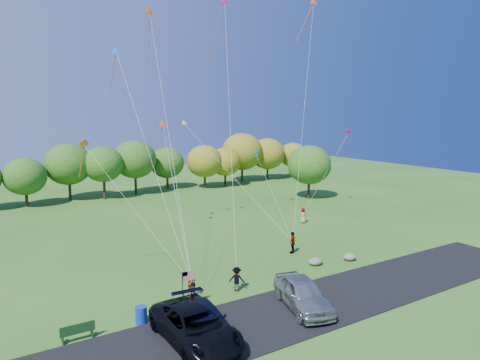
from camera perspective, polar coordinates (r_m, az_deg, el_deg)
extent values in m
plane|color=#295A19|center=(29.61, 1.38, -14.40)|extent=(140.00, 140.00, 0.00)
cube|color=black|center=(26.64, 6.30, -17.14)|extent=(44.00, 6.00, 0.06)
cylinder|color=#3A2915|center=(62.70, -27.29, -1.71)|extent=(0.36, 0.36, 2.63)
ellipsoid|color=#1C5215|center=(62.24, -27.50, 1.28)|extent=(6.11, 6.11, 5.50)
cylinder|color=#3A2915|center=(61.83, -21.56, -1.55)|extent=(0.36, 0.36, 2.48)
ellipsoid|color=#1C5215|center=(61.38, -21.73, 1.37)|extent=(5.95, 5.95, 5.35)
cylinder|color=#3A2915|center=(61.89, -17.35, -1.15)|extent=(0.36, 0.36, 2.86)
ellipsoid|color=#3B691A|center=(61.42, -17.49, 2.01)|extent=(6.17, 6.17, 5.55)
cylinder|color=#3A2915|center=(63.54, -13.76, -0.81)|extent=(0.36, 0.36, 2.73)
ellipsoid|color=#1C5215|center=(63.07, -13.87, 2.27)|extent=(6.40, 6.40, 5.76)
cylinder|color=#3A2915|center=(67.71, -9.09, -0.24)|extent=(0.36, 0.36, 2.38)
ellipsoid|color=#3B691A|center=(67.27, -9.16, 2.62)|extent=(6.80, 6.80, 6.12)
cylinder|color=#3A2915|center=(69.72, -5.33, 0.36)|extent=(0.36, 0.36, 3.03)
ellipsoid|color=#3B691A|center=(69.27, -5.37, 3.48)|extent=(7.04, 7.04, 6.34)
cylinder|color=#3A2915|center=(71.74, -2.35, 0.30)|extent=(0.36, 0.36, 2.23)
ellipsoid|color=#1C5215|center=(71.34, -2.37, 2.85)|extent=(6.45, 6.45, 5.81)
cylinder|color=#3A2915|center=(73.98, 1.68, 0.58)|extent=(0.36, 0.36, 2.25)
ellipsoid|color=#3B691A|center=(73.59, 1.69, 3.12)|extent=(6.69, 6.69, 6.02)
cylinder|color=#3A2915|center=(76.96, 3.85, 1.18)|extent=(0.36, 0.36, 3.07)
ellipsoid|color=#1C5215|center=(76.56, 3.88, 3.90)|extent=(6.54, 6.54, 5.88)
cylinder|color=#3A2915|center=(78.81, 8.65, 1.18)|extent=(0.36, 0.36, 2.79)
ellipsoid|color=#1C5215|center=(78.46, 8.71, 3.46)|extent=(5.42, 5.42, 4.88)
cylinder|color=#3A2915|center=(60.20, 9.14, -1.16)|extent=(0.36, 0.36, 2.80)
ellipsoid|color=#1C5215|center=(59.72, 9.22, 2.01)|extent=(6.00, 6.00, 5.40)
imported|color=black|center=(23.16, -5.99, -18.83)|extent=(3.06, 6.38, 1.75)
imported|color=black|center=(23.91, -4.87, -18.15)|extent=(2.59, 5.51, 1.55)
imported|color=#979CA1|center=(26.86, 8.36, -14.73)|extent=(3.56, 5.80, 1.84)
imported|color=#4C4C59|center=(28.27, -6.52, -13.79)|extent=(0.66, 0.48, 1.66)
imported|color=#4C4C59|center=(26.58, -6.18, -15.20)|extent=(0.86, 0.68, 1.75)
imported|color=#4C4C59|center=(29.11, -0.45, -13.06)|extent=(1.22, 1.14, 1.65)
imported|color=#4C4C59|center=(36.76, 7.02, -8.26)|extent=(1.15, 1.00, 1.85)
imported|color=#4C4C59|center=(46.78, 8.40, -4.71)|extent=(0.97, 0.85, 1.66)
cube|color=#153A17|center=(25.06, -20.88, -18.49)|extent=(1.75, 0.12, 0.06)
cube|color=#153A17|center=(24.78, -20.84, -18.06)|extent=(1.75, 0.07, 0.53)
cube|color=#153A17|center=(25.06, -22.58, -19.12)|extent=(0.08, 0.44, 0.41)
cube|color=#153A17|center=(25.27, -19.15, -18.67)|extent=(0.08, 0.44, 0.41)
cylinder|color=#0B2DB1|center=(25.75, -13.04, -17.13)|extent=(0.66, 0.66, 0.99)
cylinder|color=black|center=(26.62, -7.65, -14.46)|extent=(0.05, 0.05, 2.37)
cube|color=red|center=(26.45, -6.83, -12.59)|extent=(0.85, 0.57, 0.02)
cube|color=navy|center=(26.30, -7.36, -12.33)|extent=(0.34, 0.02, 0.27)
ellipsoid|color=#9D9A89|center=(34.42, 10.03, -10.64)|extent=(1.17, 0.92, 0.59)
ellipsoid|color=gray|center=(36.04, 14.41, -9.91)|extent=(1.08, 0.90, 0.56)
cone|color=#C61662|center=(43.32, -2.05, 22.73)|extent=(1.40, 0.84, 1.20)
cone|color=#126BB9|center=(36.88, -16.18, 16.14)|extent=(0.99, 0.47, 0.92)
cone|color=yellow|center=(44.16, -7.44, 7.57)|extent=(0.73, 0.40, 0.65)
cone|color=#DE4A0F|center=(45.00, 9.79, 22.40)|extent=(1.04, 0.49, 0.95)
cube|color=#BB0D4B|center=(45.91, 14.26, 6.21)|extent=(0.60, 0.21, 0.60)
cube|color=#FFA615|center=(29.59, -20.08, 4.58)|extent=(0.69, 0.24, 0.67)
cone|color=#E05D12|center=(39.72, -11.99, 21.19)|extent=(1.27, 0.84, 1.14)
cube|color=#1583D5|center=(47.04, 2.18, 3.51)|extent=(0.75, 0.26, 0.72)
cone|color=red|center=(42.41, -10.27, 7.33)|extent=(0.95, 0.58, 0.81)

